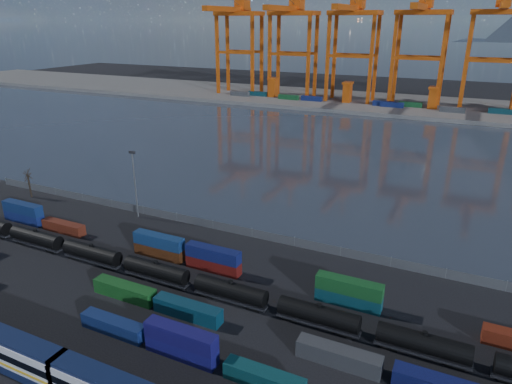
% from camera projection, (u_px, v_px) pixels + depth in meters
% --- Properties ---
extents(ground, '(700.00, 700.00, 0.00)m').
position_uv_depth(ground, '(180.00, 303.00, 77.29)').
color(ground, black).
rests_on(ground, ground).
extents(harbor_water, '(700.00, 700.00, 0.00)m').
position_uv_depth(harbor_water, '(345.00, 152.00, 165.88)').
color(harbor_water, '#2A313D').
rests_on(harbor_water, ground).
extents(far_quay, '(700.00, 70.00, 2.00)m').
position_uv_depth(far_quay, '(395.00, 104.00, 254.13)').
color(far_quay, '#514F4C').
rests_on(far_quay, ground).
extents(container_row_south, '(139.19, 2.26, 4.82)m').
position_uv_depth(container_row_south, '(145.00, 333.00, 67.05)').
color(container_row_south, '#484B4E').
rests_on(container_row_south, ground).
extents(container_row_mid, '(129.13, 2.43, 2.58)m').
position_uv_depth(container_row_mid, '(278.00, 338.00, 66.97)').
color(container_row_mid, navy).
rests_on(container_row_mid, ground).
extents(container_row_north, '(127.21, 2.27, 4.83)m').
position_uv_depth(container_row_north, '(213.00, 261.00, 86.77)').
color(container_row_north, navy).
rests_on(container_row_north, ground).
extents(tanker_string, '(121.90, 2.88, 4.12)m').
position_uv_depth(tanker_string, '(192.00, 281.00, 80.16)').
color(tanker_string, black).
rests_on(tanker_string, ground).
extents(waterfront_fence, '(160.12, 0.12, 2.20)m').
position_uv_depth(waterfront_fence, '(252.00, 233.00, 100.56)').
color(waterfront_fence, '#595B5E').
rests_on(waterfront_fence, ground).
extents(bare_tree, '(2.16, 2.11, 8.05)m').
position_uv_depth(bare_tree, '(29.00, 183.00, 122.31)').
color(bare_tree, black).
rests_on(bare_tree, ground).
extents(yard_light_mast, '(1.60, 0.40, 16.60)m').
position_uv_depth(yard_light_mast, '(135.00, 181.00, 108.06)').
color(yard_light_mast, slate).
rests_on(yard_light_mast, ground).
extents(gantry_cranes, '(202.06, 51.95, 70.35)m').
position_uv_depth(gantry_cranes, '(387.00, 24.00, 236.49)').
color(gantry_cranes, '#CC4F0E').
rests_on(gantry_cranes, ground).
extents(quay_containers, '(172.58, 10.99, 2.60)m').
position_uv_depth(quay_containers, '(370.00, 103.00, 245.49)').
color(quay_containers, navy).
rests_on(quay_containers, far_quay).
extents(straddle_carriers, '(140.00, 7.00, 11.10)m').
position_uv_depth(straddle_carriers, '(389.00, 94.00, 244.29)').
color(straddle_carriers, '#CC4F0E').
rests_on(straddle_carriers, far_quay).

